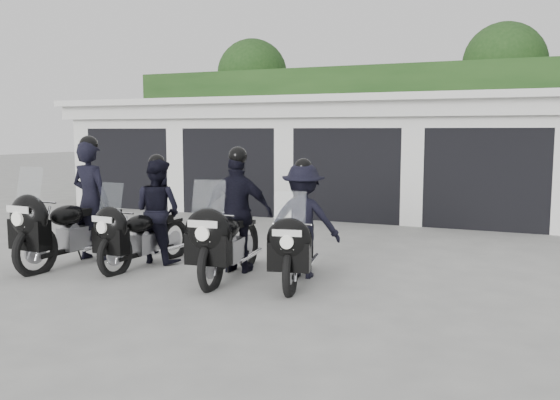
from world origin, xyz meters
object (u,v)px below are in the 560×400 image
at_px(police_bike_a, 76,212).
at_px(police_bike_d, 301,227).
at_px(police_bike_c, 234,220).
at_px(police_bike_b, 150,217).

relative_size(police_bike_a, police_bike_d, 1.19).
relative_size(police_bike_a, police_bike_c, 1.08).
xyz_separation_m(police_bike_a, police_bike_c, (2.69, 0.32, -0.01)).
height_order(police_bike_b, police_bike_d, police_bike_b).
distance_m(police_bike_a, police_bike_c, 2.70).
bearing_deg(police_bike_a, police_bike_d, 11.06).
distance_m(police_bike_a, police_bike_d, 3.73).
distance_m(police_bike_b, police_bike_d, 2.56).
bearing_deg(police_bike_d, police_bike_b, 169.52).
height_order(police_bike_b, police_bike_c, police_bike_c).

